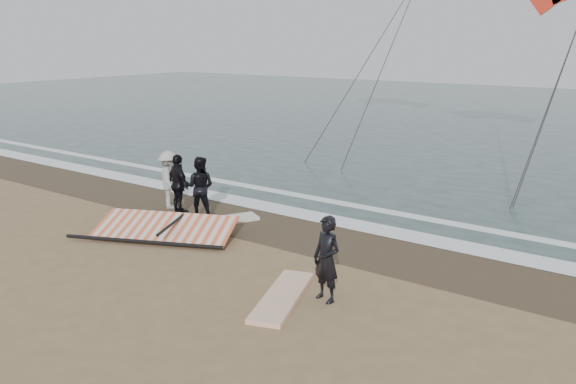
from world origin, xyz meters
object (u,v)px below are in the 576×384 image
at_px(man_main, 327,259).
at_px(board_cream, 217,221).
at_px(sail_rig, 167,229).
at_px(board_white, 283,296).

bearing_deg(man_main, board_cream, 168.65).
bearing_deg(board_cream, sail_rig, -75.28).
distance_m(man_main, board_cream, 5.85).
distance_m(board_white, sail_rig, 5.05).
height_order(board_white, sail_rig, sail_rig).
height_order(man_main, board_white, man_main).
xyz_separation_m(board_white, board_cream, (-4.44, 2.97, 0.00)).
xyz_separation_m(board_white, sail_rig, (-4.85, 1.38, 0.14)).
relative_size(man_main, board_cream, 0.74).
bearing_deg(board_white, board_cream, 128.57).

